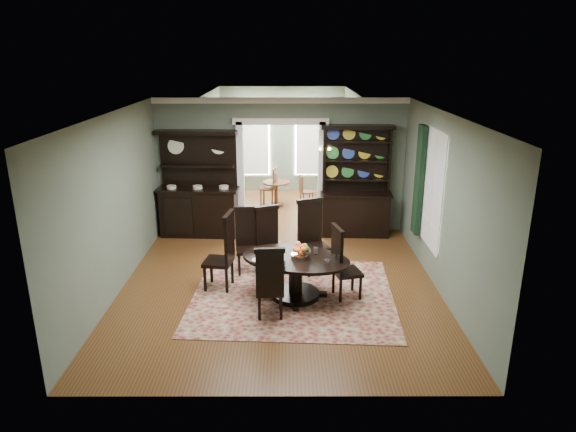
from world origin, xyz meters
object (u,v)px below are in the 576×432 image
Objects in this scene: welsh_dresser at (356,196)px; sideboard at (199,199)px; parlor_table at (276,190)px; dining_table at (296,270)px.

sideboard is at bearing -177.22° from welsh_dresser.
welsh_dresser is (3.47, 0.01, 0.07)m from sideboard.
dining_table is at bearing -85.35° from parlor_table.
dining_table is 5.35m from parlor_table.
sideboard is 2.79m from parlor_table.
dining_table is at bearing -111.05° from welsh_dresser.
parlor_table is at bearing 114.03° from dining_table.
welsh_dresser is at bearing 85.65° from dining_table.
welsh_dresser is (1.38, 3.13, 0.38)m from dining_table.
welsh_dresser reaches higher than dining_table.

